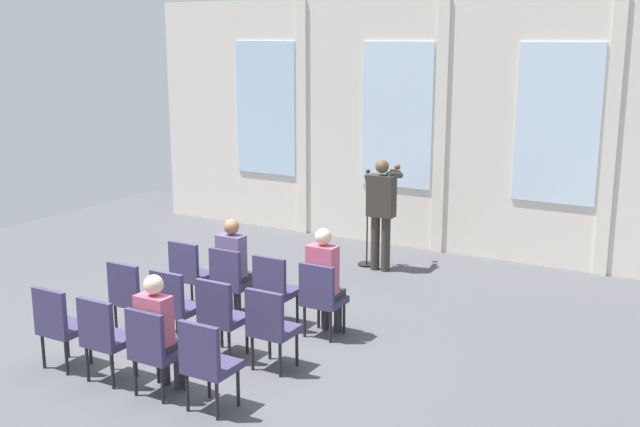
# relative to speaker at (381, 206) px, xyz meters

# --- Properties ---
(ground_plane) EXTENTS (14.02, 14.02, 0.00)m
(ground_plane) POSITION_rel_speaker_xyz_m (-0.43, -3.88, -1.02)
(ground_plane) COLOR #4C4C51
(rear_partition) EXTENTS (9.99, 0.14, 4.21)m
(rear_partition) POSITION_rel_speaker_xyz_m (-0.39, 1.50, 1.10)
(rear_partition) COLOR silver
(rear_partition) RESTS_ON ground
(speaker) EXTENTS (0.51, 0.69, 1.75)m
(speaker) POSITION_rel_speaker_xyz_m (0.00, 0.00, 0.00)
(speaker) COLOR #332D28
(speaker) RESTS_ON ground
(mic_stand) EXTENTS (0.28, 0.28, 1.55)m
(mic_stand) POSITION_rel_speaker_xyz_m (-0.30, 0.12, -0.68)
(mic_stand) COLOR black
(mic_stand) RESTS_ON ground
(chair_r0_c0) EXTENTS (0.46, 0.44, 0.94)m
(chair_r0_c0) POSITION_rel_speaker_xyz_m (-1.44, -2.88, -0.48)
(chair_r0_c0) COLOR black
(chair_r0_c0) RESTS_ON ground
(chair_r0_c1) EXTENTS (0.46, 0.44, 0.94)m
(chair_r0_c1) POSITION_rel_speaker_xyz_m (-0.76, -2.88, -0.48)
(chair_r0_c1) COLOR black
(chair_r0_c1) RESTS_ON ground
(audience_r0_c1) EXTENTS (0.36, 0.39, 1.31)m
(audience_r0_c1) POSITION_rel_speaker_xyz_m (-0.76, -2.80, -0.29)
(audience_r0_c1) COLOR #2D2D33
(audience_r0_c1) RESTS_ON ground
(chair_r0_c2) EXTENTS (0.46, 0.44, 0.94)m
(chair_r0_c2) POSITION_rel_speaker_xyz_m (-0.09, -2.88, -0.48)
(chair_r0_c2) COLOR black
(chair_r0_c2) RESTS_ON ground
(chair_r0_c3) EXTENTS (0.46, 0.44, 0.94)m
(chair_r0_c3) POSITION_rel_speaker_xyz_m (0.58, -2.88, -0.48)
(chair_r0_c3) COLOR black
(chair_r0_c3) RESTS_ON ground
(audience_r0_c3) EXTENTS (0.36, 0.39, 1.35)m
(audience_r0_c3) POSITION_rel_speaker_xyz_m (0.58, -2.80, -0.27)
(audience_r0_c3) COLOR #2D2D33
(audience_r0_c3) RESTS_ON ground
(chair_r1_c0) EXTENTS (0.46, 0.44, 0.94)m
(chair_r1_c0) POSITION_rel_speaker_xyz_m (-1.44, -3.99, -0.48)
(chair_r1_c0) COLOR black
(chair_r1_c0) RESTS_ON ground
(chair_r1_c1) EXTENTS (0.46, 0.44, 0.94)m
(chair_r1_c1) POSITION_rel_speaker_xyz_m (-0.76, -3.99, -0.48)
(chair_r1_c1) COLOR black
(chair_r1_c1) RESTS_ON ground
(chair_r1_c2) EXTENTS (0.46, 0.44, 0.94)m
(chair_r1_c2) POSITION_rel_speaker_xyz_m (-0.09, -3.99, -0.48)
(chair_r1_c2) COLOR black
(chair_r1_c2) RESTS_ON ground
(chair_r1_c3) EXTENTS (0.46, 0.44, 0.94)m
(chair_r1_c3) POSITION_rel_speaker_xyz_m (0.58, -3.99, -0.48)
(chair_r1_c3) COLOR black
(chair_r1_c3) RESTS_ON ground
(chair_r2_c0) EXTENTS (0.46, 0.44, 0.94)m
(chair_r2_c0) POSITION_rel_speaker_xyz_m (-1.44, -5.09, -0.48)
(chair_r2_c0) COLOR black
(chair_r2_c0) RESTS_ON ground
(chair_r2_c1) EXTENTS (0.46, 0.44, 0.94)m
(chair_r2_c1) POSITION_rel_speaker_xyz_m (-0.76, -5.09, -0.48)
(chair_r2_c1) COLOR black
(chair_r2_c1) RESTS_ON ground
(chair_r2_c2) EXTENTS (0.46, 0.44, 0.94)m
(chair_r2_c2) POSITION_rel_speaker_xyz_m (-0.09, -5.09, -0.48)
(chair_r2_c2) COLOR black
(chair_r2_c2) RESTS_ON ground
(audience_r2_c2) EXTENTS (0.36, 0.39, 1.27)m
(audience_r2_c2) POSITION_rel_speaker_xyz_m (-0.09, -5.01, -0.31)
(audience_r2_c2) COLOR #2D2D33
(audience_r2_c2) RESTS_ON ground
(chair_r2_c3) EXTENTS (0.46, 0.44, 0.94)m
(chair_r2_c3) POSITION_rel_speaker_xyz_m (0.58, -5.09, -0.48)
(chair_r2_c3) COLOR black
(chair_r2_c3) RESTS_ON ground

